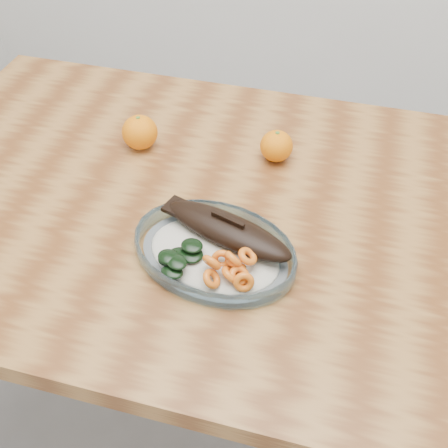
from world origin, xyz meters
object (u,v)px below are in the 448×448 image
(dining_table, at_px, (203,238))
(orange_left, at_px, (140,132))
(plated_meal, at_px, (215,249))
(orange_right, at_px, (276,146))

(dining_table, relative_size, orange_left, 17.02)
(plated_meal, height_order, orange_left, plated_meal)
(orange_left, relative_size, orange_right, 1.11)
(plated_meal, distance_m, orange_left, 0.34)
(orange_left, distance_m, orange_right, 0.27)
(orange_right, bearing_deg, plated_meal, -98.83)
(plated_meal, bearing_deg, orange_left, 143.41)
(plated_meal, xyz_separation_m, orange_right, (0.04, 0.28, 0.01))
(dining_table, xyz_separation_m, orange_right, (0.10, 0.15, 0.13))
(plated_meal, bearing_deg, dining_table, 127.07)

